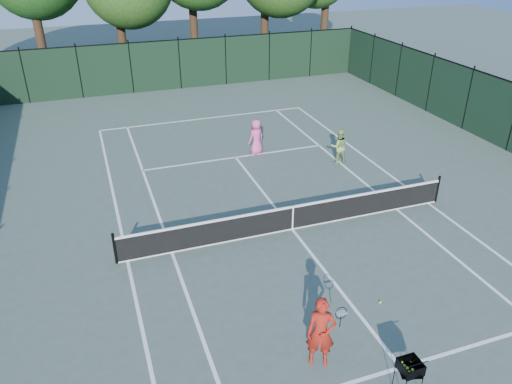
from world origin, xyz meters
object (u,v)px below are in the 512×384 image
object	(u,v)px
ball_hopper	(410,367)
player_pink	(256,137)
loose_ball_near_cart	(380,302)
player_green	(339,146)
loose_ball_midcourt	(324,307)
coach	(321,333)

from	to	relation	value
ball_hopper	player_pink	bearing A→B (deg)	102.14
player_pink	ball_hopper	xyz separation A→B (m)	(-1.30, -13.50, -0.07)
player_pink	loose_ball_near_cart	distance (m)	10.81
player_green	ball_hopper	xyz separation A→B (m)	(-4.30, -11.38, -0.03)
loose_ball_midcourt	loose_ball_near_cart	bearing A→B (deg)	-12.25
coach	ball_hopper	xyz separation A→B (m)	(1.44, -1.40, -0.17)
player_pink	loose_ball_midcourt	distance (m)	10.63
loose_ball_near_cart	loose_ball_midcourt	world-z (taller)	same
ball_hopper	loose_ball_near_cart	size ratio (longest dim) A/B	12.91
player_green	loose_ball_midcourt	distance (m)	9.63
coach	ball_hopper	world-z (taller)	coach
player_green	loose_ball_midcourt	xyz separation A→B (m)	(-4.79, -8.32, -0.73)
ball_hopper	loose_ball_midcourt	bearing A→B (deg)	116.62
loose_ball_near_cart	loose_ball_midcourt	distance (m)	1.57
coach	ball_hopper	distance (m)	2.01
player_pink	player_green	xyz separation A→B (m)	(3.00, -2.12, -0.04)
ball_hopper	player_green	bearing A→B (deg)	86.92
ball_hopper	loose_ball_midcourt	size ratio (longest dim) A/B	12.91
coach	loose_ball_midcourt	size ratio (longest dim) A/B	26.80
loose_ball_midcourt	player_pink	bearing A→B (deg)	80.31
loose_ball_near_cart	player_pink	bearing A→B (deg)	88.66
player_green	ball_hopper	distance (m)	12.16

